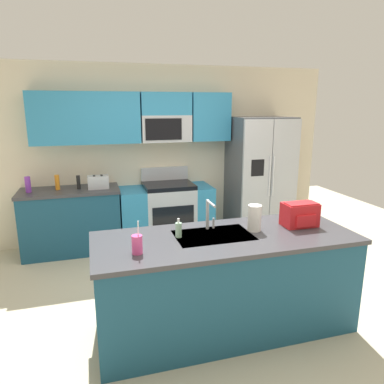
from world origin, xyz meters
name	(u,v)px	position (x,y,z in m)	size (l,w,h in m)	color
ground_plane	(207,301)	(0.00, 0.00, 0.00)	(9.00, 9.00, 0.00)	beige
kitchen_wall_unit	(155,143)	(-0.14, 2.08, 1.47)	(5.20, 0.43, 2.60)	beige
back_counter	(72,221)	(-1.40, 1.80, 0.45)	(1.33, 0.63, 0.90)	navy
range_oven	(166,213)	(-0.05, 1.80, 0.44)	(1.36, 0.61, 1.10)	#B7BABF
refrigerator	(259,177)	(1.43, 1.73, 0.93)	(0.90, 0.76, 1.85)	#4C4F54
island_counter	(225,282)	(0.01, -0.46, 0.45)	(2.32, 0.89, 0.90)	navy
toaster	(98,182)	(-1.01, 1.75, 0.99)	(0.28, 0.16, 0.18)	#B7BABF
pepper_mill	(78,182)	(-1.27, 1.80, 0.99)	(0.05, 0.05, 0.19)	black
bottle_purple	(28,184)	(-1.91, 1.78, 1.01)	(0.07, 0.07, 0.21)	purple
bottle_orange	(57,182)	(-1.55, 1.83, 1.00)	(0.06, 0.06, 0.20)	orange
sink_faucet	(209,212)	(-0.08, -0.27, 1.07)	(0.08, 0.22, 0.28)	#B7BABF
drink_cup_pink	(137,244)	(-0.79, -0.62, 0.98)	(0.08, 0.08, 0.27)	#EA4C93
soap_dispenser	(179,230)	(-0.40, -0.37, 0.97)	(0.06, 0.06, 0.17)	#A5D8B2
paper_towel_roll	(255,218)	(0.31, -0.40, 1.02)	(0.12, 0.12, 0.24)	white
backpack	(300,214)	(0.78, -0.40, 1.02)	(0.32, 0.22, 0.23)	red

